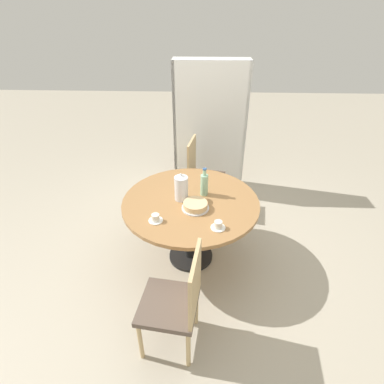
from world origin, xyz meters
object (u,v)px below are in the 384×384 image
object	(u,v)px
chair_b	(202,174)
cake_main	(195,206)
coffee_pot	(181,188)
cup_a	(156,218)
bookshelf	(210,133)
cup_b	(218,225)
water_bottle	(204,184)
chair_a	(177,301)

from	to	relation	value
chair_b	cake_main	size ratio (longest dim) A/B	3.74
coffee_pot	cake_main	xyz separation A→B (m)	(0.14, -0.15, -0.10)
chair_b	cup_a	bearing A→B (deg)	173.12
chair_b	bookshelf	xyz separation A→B (m)	(0.09, 0.54, 0.34)
coffee_pot	cup_b	bearing A→B (deg)	-51.62
bookshelf	cup_a	size ratio (longest dim) A/B	14.08
chair_b	water_bottle	xyz separation A→B (m)	(0.03, -0.83, 0.35)
water_bottle	cup_b	distance (m)	0.53
bookshelf	coffee_pot	bearing A→B (deg)	79.21
bookshelf	water_bottle	size ratio (longest dim) A/B	6.15
bookshelf	cup_a	distance (m)	1.88
cup_a	cup_b	distance (m)	0.54
chair_a	cake_main	bearing A→B (deg)	-179.80
water_bottle	cake_main	world-z (taller)	water_bottle
cake_main	water_bottle	bearing A→B (deg)	72.31
chair_b	coffee_pot	xyz separation A→B (m)	(-0.18, -0.92, 0.36)
bookshelf	cake_main	distance (m)	1.62
coffee_pot	cup_b	distance (m)	0.55
chair_b	coffee_pot	bearing A→B (deg)	178.50
bookshelf	cup_b	bearing A→B (deg)	91.71
bookshelf	cup_a	world-z (taller)	bookshelf
cake_main	cup_a	xyz separation A→B (m)	(-0.33, -0.20, -0.00)
coffee_pot	water_bottle	bearing A→B (deg)	22.61
water_bottle	cake_main	bearing A→B (deg)	-107.69
cup_a	water_bottle	bearing A→B (deg)	46.83
chair_b	bookshelf	size ratio (longest dim) A/B	0.54
cake_main	cup_b	distance (m)	0.34
chair_a	cup_b	world-z (taller)	chair_a
coffee_pot	cup_a	world-z (taller)	coffee_pot
coffee_pot	cake_main	world-z (taller)	coffee_pot
chair_a	cup_a	size ratio (longest dim) A/B	7.54
bookshelf	cup_b	distance (m)	1.89
chair_a	cake_main	xyz separation A→B (m)	(0.10, 0.82, 0.27)
cup_a	cup_b	xyz separation A→B (m)	(0.53, -0.07, 0.00)
bookshelf	water_bottle	world-z (taller)	bookshelf
bookshelf	coffee_pot	size ratio (longest dim) A/B	6.33
coffee_pot	cup_a	bearing A→B (deg)	-119.41
water_bottle	cup_b	world-z (taller)	water_bottle
coffee_pot	bookshelf	bearing A→B (deg)	79.21
water_bottle	cup_a	world-z (taller)	water_bottle
cup_b	chair_b	bearing A→B (deg)	96.38
cup_a	cup_b	world-z (taller)	same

